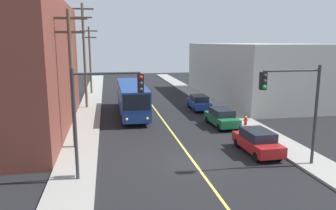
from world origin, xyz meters
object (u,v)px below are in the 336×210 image
utility_pole_mid (84,52)px  utility_pole_far (90,57)px  city_bus (132,97)px  parked_car_green (222,117)px  parked_car_blue (199,102)px  traffic_signal_left_corner (104,103)px  traffic_signal_right_corner (294,97)px  utility_pole_near (72,73)px  parked_car_red (257,141)px  fire_hydrant (246,120)px

utility_pole_mid → utility_pole_far: size_ratio=1.21×
city_bus → parked_car_green: 9.97m
parked_car_blue → traffic_signal_left_corner: traffic_signal_left_corner is taller
city_bus → traffic_signal_right_corner: size_ratio=2.03×
traffic_signal_left_corner → traffic_signal_right_corner: 10.83m
parked_car_green → traffic_signal_left_corner: bearing=-136.3°
parked_car_green → traffic_signal_right_corner: (0.65, -10.01, 3.46)m
city_bus → utility_pole_near: 12.07m
utility_pole_far → traffic_signal_right_corner: bearing=-67.5°
parked_car_blue → traffic_signal_left_corner: (-10.21, -17.15, 3.46)m
parked_car_green → utility_pole_far: (-12.26, 21.24, 4.52)m
city_bus → parked_car_red: size_ratio=2.74×
utility_pole_near → parked_car_green: bearing=18.0°
parked_car_red → fire_hydrant: size_ratio=5.29×
parked_car_red → utility_pole_mid: size_ratio=0.39×
utility_pole_near → traffic_signal_right_corner: 14.33m
utility_pole_near → fire_hydrant: (14.41, 3.50, -4.78)m
city_bus → fire_hydrant: city_bus is taller
city_bus → utility_pole_near: (-4.81, -10.48, 3.55)m
parked_car_blue → traffic_signal_right_corner: bearing=-88.0°
parked_car_blue → city_bus: bearing=-172.9°
traffic_signal_left_corner → utility_pole_far: bearing=93.9°
utility_pole_near → traffic_signal_left_corner: (2.15, -5.72, -1.06)m
fire_hydrant → parked_car_green: bearing=166.6°
city_bus → fire_hydrant: 11.93m
traffic_signal_left_corner → fire_hydrant: 15.79m
city_bus → traffic_signal_left_corner: traffic_signal_left_corner is taller
utility_pole_far → traffic_signal_right_corner: utility_pole_far is taller
city_bus → utility_pole_far: utility_pole_far is taller
parked_car_red → utility_pole_far: size_ratio=0.47×
utility_pole_mid → utility_pole_near: bearing=-89.9°
utility_pole_far → traffic_signal_right_corner: 33.82m
city_bus → utility_pole_near: utility_pole_near is taller
utility_pole_mid → fire_hydrant: utility_pole_mid is taller
parked_car_green → parked_car_blue: same height
parked_car_red → fire_hydrant: parked_car_red is taller
traffic_signal_right_corner → parked_car_green: bearing=93.7°
utility_pole_far → traffic_signal_left_corner: size_ratio=1.58×
parked_car_blue → fire_hydrant: (2.05, -7.93, -0.26)m
utility_pole_mid → fire_hydrant: 19.07m
utility_pole_near → utility_pole_mid: size_ratio=0.83×
parked_car_red → utility_pole_far: (-12.17, 28.52, 4.52)m
parked_car_blue → traffic_signal_right_corner: (0.61, -17.43, 3.46)m
utility_pole_far → city_bus: bearing=-72.2°
parked_car_blue → utility_pole_mid: (-12.38, 3.11, 5.55)m
parked_car_green → utility_pole_mid: (-12.34, 10.53, 5.55)m
fire_hydrant → traffic_signal_left_corner: bearing=-143.0°
utility_pole_near → fire_hydrant: utility_pole_near is taller
utility_pole_near → fire_hydrant: 15.58m
utility_pole_near → utility_pole_far: (0.06, 25.24, 0.00)m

